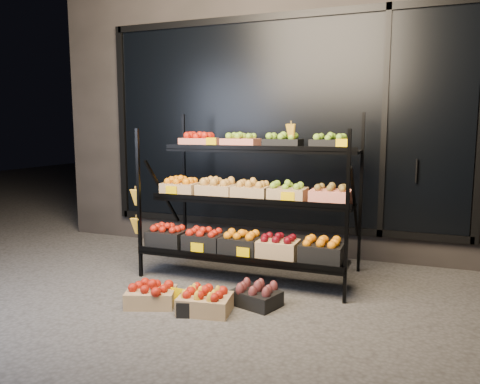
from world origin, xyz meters
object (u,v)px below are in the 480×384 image
at_px(display_rack, 248,200).
at_px(floor_crate_left, 151,294).
at_px(floor_crate_midright, 205,301).
at_px(floor_crate_midleft, 201,302).

distance_m(display_rack, floor_crate_left, 1.36).
bearing_deg(floor_crate_midright, display_rack, 80.85).
bearing_deg(floor_crate_midleft, floor_crate_left, 162.39).
relative_size(display_rack, floor_crate_left, 4.53).
xyz_separation_m(display_rack, floor_crate_midleft, (-0.03, -1.04, -0.70)).
height_order(floor_crate_left, floor_crate_midright, floor_crate_midright).
height_order(floor_crate_left, floor_crate_midleft, floor_crate_left).
bearing_deg(floor_crate_left, floor_crate_midleft, -17.98).
height_order(display_rack, floor_crate_midleft, display_rack).
relative_size(floor_crate_left, floor_crate_midleft, 1.09).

